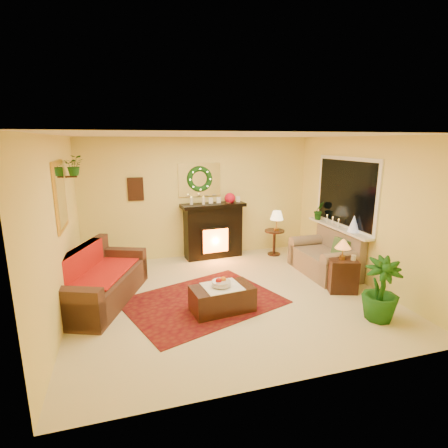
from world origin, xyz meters
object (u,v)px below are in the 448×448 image
object	(u,v)px
coffee_table	(222,298)
side_table_round	(274,241)
end_table_square	(341,275)
loveseat	(324,252)
fireplace	(213,233)
sofa	(100,276)

from	to	relation	value
coffee_table	side_table_round	bearing A→B (deg)	43.85
end_table_square	coffee_table	bearing A→B (deg)	-175.97
loveseat	coffee_table	world-z (taller)	loveseat
fireplace	loveseat	distance (m)	2.40
side_table_round	fireplace	bearing A→B (deg)	168.97
fireplace	loveseat	bearing A→B (deg)	-45.51
sofa	end_table_square	world-z (taller)	sofa
side_table_round	loveseat	bearing A→B (deg)	-70.42
fireplace	coffee_table	distance (m)	2.59
sofa	loveseat	bearing A→B (deg)	23.38
fireplace	coffee_table	bearing A→B (deg)	-106.39
sofa	end_table_square	xyz separation A→B (m)	(3.95, -0.71, -0.16)
loveseat	coffee_table	distance (m)	2.53
side_table_round	coffee_table	world-z (taller)	side_table_round
sofa	coffee_table	distance (m)	1.98
end_table_square	fireplace	bearing A→B (deg)	125.19
sofa	side_table_round	bearing A→B (deg)	42.99
end_table_square	coffee_table	world-z (taller)	end_table_square
side_table_round	end_table_square	size ratio (longest dim) A/B	1.01
sofa	end_table_square	bearing A→B (deg)	11.94
sofa	end_table_square	size ratio (longest dim) A/B	3.51
sofa	coffee_table	size ratio (longest dim) A/B	2.15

